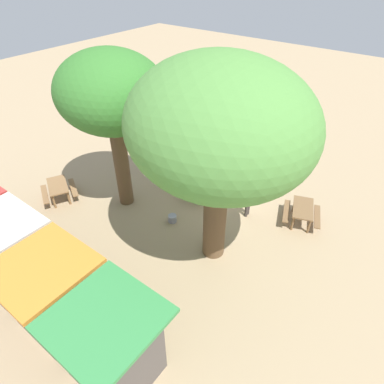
{
  "coord_description": "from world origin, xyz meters",
  "views": [
    {
      "loc": [
        -6.73,
        10.51,
        9.48
      ],
      "look_at": [
        0.27,
        1.25,
        0.8
      ],
      "focal_mm": 31.19,
      "sensor_mm": 36.0,
      "label": 1
    }
  ],
  "objects_px": {
    "elephant": "(195,175)",
    "wooden_bench": "(247,171)",
    "shade_tree_main": "(220,128)",
    "market_stall_green": "(113,348)",
    "market_stall_orange": "(53,297)",
    "market_stall_white": "(6,256)",
    "shade_tree_secondary": "(111,94)",
    "picnic_table_near": "(302,211)",
    "picnic_table_far": "(58,188)",
    "feed_bucket": "(172,218)",
    "person_handler": "(249,198)"
  },
  "relations": [
    {
      "from": "market_stall_white",
      "to": "picnic_table_far",
      "type": "bearing_deg",
      "value": -54.46
    },
    {
      "from": "shade_tree_main",
      "to": "feed_bucket",
      "type": "relative_size",
      "value": 20.27
    },
    {
      "from": "wooden_bench",
      "to": "picnic_table_near",
      "type": "relative_size",
      "value": 0.72
    },
    {
      "from": "elephant",
      "to": "market_stall_green",
      "type": "height_order",
      "value": "market_stall_green"
    },
    {
      "from": "market_stall_white",
      "to": "feed_bucket",
      "type": "relative_size",
      "value": 7.0
    },
    {
      "from": "elephant",
      "to": "person_handler",
      "type": "relative_size",
      "value": 1.41
    },
    {
      "from": "shade_tree_secondary",
      "to": "feed_bucket",
      "type": "distance_m",
      "value": 5.49
    },
    {
      "from": "elephant",
      "to": "shade_tree_secondary",
      "type": "height_order",
      "value": "shade_tree_secondary"
    },
    {
      "from": "market_stall_white",
      "to": "feed_bucket",
      "type": "height_order",
      "value": "market_stall_white"
    },
    {
      "from": "picnic_table_far",
      "to": "market_stall_white",
      "type": "distance_m",
      "value": 4.64
    },
    {
      "from": "market_stall_orange",
      "to": "person_handler",
      "type": "bearing_deg",
      "value": -105.21
    },
    {
      "from": "wooden_bench",
      "to": "market_stall_orange",
      "type": "xyz_separation_m",
      "value": [
        0.76,
        10.26,
        0.67
      ]
    },
    {
      "from": "shade_tree_secondary",
      "to": "market_stall_green",
      "type": "bearing_deg",
      "value": 134.24
    },
    {
      "from": "elephant",
      "to": "wooden_bench",
      "type": "distance_m",
      "value": 2.87
    },
    {
      "from": "picnic_table_near",
      "to": "feed_bucket",
      "type": "bearing_deg",
      "value": 106.53
    },
    {
      "from": "feed_bucket",
      "to": "picnic_table_near",
      "type": "bearing_deg",
      "value": -143.1
    },
    {
      "from": "wooden_bench",
      "to": "market_stall_white",
      "type": "distance_m",
      "value": 10.82
    },
    {
      "from": "market_stall_green",
      "to": "market_stall_orange",
      "type": "distance_m",
      "value": 2.6
    },
    {
      "from": "wooden_bench",
      "to": "market_stall_green",
      "type": "relative_size",
      "value": 0.55
    },
    {
      "from": "shade_tree_main",
      "to": "feed_bucket",
      "type": "xyz_separation_m",
      "value": [
        2.33,
        -0.37,
        -4.99
      ]
    },
    {
      "from": "person_handler",
      "to": "market_stall_orange",
      "type": "height_order",
      "value": "market_stall_orange"
    },
    {
      "from": "shade_tree_main",
      "to": "market_stall_white",
      "type": "relative_size",
      "value": 2.9
    },
    {
      "from": "elephant",
      "to": "person_handler",
      "type": "distance_m",
      "value": 2.74
    },
    {
      "from": "market_stall_green",
      "to": "feed_bucket",
      "type": "bearing_deg",
      "value": -63.99
    },
    {
      "from": "shade_tree_main",
      "to": "shade_tree_secondary",
      "type": "relative_size",
      "value": 1.1
    },
    {
      "from": "shade_tree_main",
      "to": "market_stall_green",
      "type": "distance_m",
      "value": 6.64
    },
    {
      "from": "picnic_table_near",
      "to": "picnic_table_far",
      "type": "xyz_separation_m",
      "value": [
        9.45,
        5.13,
        0.0
      ]
    },
    {
      "from": "picnic_table_far",
      "to": "market_stall_green",
      "type": "height_order",
      "value": "market_stall_green"
    },
    {
      "from": "picnic_table_far",
      "to": "market_stall_white",
      "type": "relative_size",
      "value": 0.8
    },
    {
      "from": "picnic_table_near",
      "to": "wooden_bench",
      "type": "bearing_deg",
      "value": 47.6
    },
    {
      "from": "shade_tree_main",
      "to": "picnic_table_far",
      "type": "height_order",
      "value": "shade_tree_main"
    },
    {
      "from": "wooden_bench",
      "to": "picnic_table_near",
      "type": "xyz_separation_m",
      "value": [
        -3.41,
        1.38,
        0.12
      ]
    },
    {
      "from": "elephant",
      "to": "market_stall_green",
      "type": "xyz_separation_m",
      "value": [
        -3.19,
        7.79,
        0.11
      ]
    },
    {
      "from": "shade_tree_secondary",
      "to": "market_stall_orange",
      "type": "bearing_deg",
      "value": 116.43
    },
    {
      "from": "shade_tree_secondary",
      "to": "picnic_table_far",
      "type": "relative_size",
      "value": 3.3
    },
    {
      "from": "shade_tree_main",
      "to": "picnic_table_near",
      "type": "xyz_separation_m",
      "value": [
        -1.99,
        -3.61,
        -4.57
      ]
    },
    {
      "from": "market_stall_white",
      "to": "market_stall_green",
      "type": "bearing_deg",
      "value": 180.0
    },
    {
      "from": "picnic_table_far",
      "to": "feed_bucket",
      "type": "height_order",
      "value": "picnic_table_far"
    },
    {
      "from": "shade_tree_main",
      "to": "market_stall_green",
      "type": "xyz_separation_m",
      "value": [
        -0.42,
        5.27,
        -4.01
      ]
    },
    {
      "from": "elephant",
      "to": "market_stall_green",
      "type": "bearing_deg",
      "value": 136.98
    },
    {
      "from": "shade_tree_main",
      "to": "market_stall_white",
      "type": "height_order",
      "value": "shade_tree_main"
    },
    {
      "from": "wooden_bench",
      "to": "picnic_table_far",
      "type": "xyz_separation_m",
      "value": [
        6.04,
        6.51,
        0.12
      ]
    },
    {
      "from": "feed_bucket",
      "to": "shade_tree_main",
      "type": "bearing_deg",
      "value": 171.0
    },
    {
      "from": "shade_tree_main",
      "to": "market_stall_white",
      "type": "bearing_deg",
      "value": 47.78
    },
    {
      "from": "elephant",
      "to": "market_stall_green",
      "type": "distance_m",
      "value": 8.42
    },
    {
      "from": "elephant",
      "to": "shade_tree_secondary",
      "type": "xyz_separation_m",
      "value": [
        2.12,
        2.34,
        3.98
      ]
    },
    {
      "from": "market_stall_orange",
      "to": "elephant",
      "type": "bearing_deg",
      "value": -85.7
    },
    {
      "from": "shade_tree_secondary",
      "to": "picnic_table_far",
      "type": "distance_m",
      "value": 5.39
    },
    {
      "from": "person_handler",
      "to": "market_stall_orange",
      "type": "bearing_deg",
      "value": 69.84
    },
    {
      "from": "wooden_bench",
      "to": "market_stall_green",
      "type": "bearing_deg",
      "value": -136.39
    }
  ]
}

